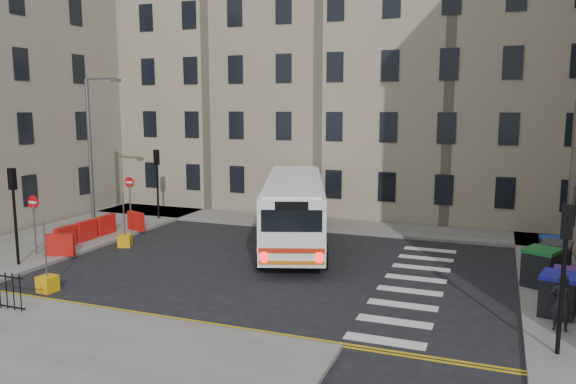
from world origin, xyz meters
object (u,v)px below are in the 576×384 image
Objects in this scene: bus at (294,207)px; wheelie_bin_e at (553,252)px; streetlamp at (90,154)px; wheelie_bin_d at (556,259)px; wheelie_bin_a at (558,294)px; pedestrian at (561,303)px; wheelie_bin_b at (568,286)px; wheelie_bin_c at (541,267)px; bollard_yellow at (125,241)px; bollard_chevron at (48,284)px.

bus is 9.39× the size of wheelie_bin_e.
streetlamp is 22.44m from wheelie_bin_d.
pedestrian is (-0.05, -1.38, 0.18)m from wheelie_bin_a.
wheelie_bin_b is 1.89m from wheelie_bin_c.
pedestrian is at bearing -61.79° from wheelie_bin_c.
wheelie_bin_d is 2.34× the size of bollard_yellow.
bus is 20.08× the size of bollard_yellow.
wheelie_bin_c reaches higher than bollard_yellow.
streetlamp is 10.02m from bollard_chevron.
pedestrian is at bearing -102.79° from wheelie_bin_e.
streetlamp is 13.57× the size of bollard_yellow.
wheelie_bin_e is 2.14× the size of bollard_chevron.
wheelie_bin_b reaches higher than bollard_chevron.
wheelie_bin_c is 1.68m from wheelie_bin_d.
wheelie_bin_d is 1.09× the size of wheelie_bin_e.
bollard_chevron is (-17.32, -2.28, -0.72)m from pedestrian.
bollard_chevron is at bearing -143.76° from wheelie_bin_d.
streetlamp reaches higher than bollard_yellow.
bollard_yellow is at bearing -10.97° from pedestrian.
streetlamp is 13.57× the size of bollard_chevron.
bus is at bearing 164.11° from wheelie_bin_a.
streetlamp reaches higher than wheelie_bin_a.
wheelie_bin_c is 2.97m from wheelie_bin_e.
pedestrian is 2.88× the size of bollard_yellow.
streetlamp reaches higher than wheelie_bin_d.
pedestrian is (-0.37, -7.32, 0.24)m from wheelie_bin_e.
wheelie_bin_d is at bearing -91.44° from pedestrian.
bollard_yellow is at bearing -154.90° from wheelie_bin_c.
streetlamp is 22.75m from wheelie_bin_b.
streetlamp reaches higher than wheelie_bin_c.
wheelie_bin_e is at bearing 100.02° from wheelie_bin_a.
streetlamp is at bearing -178.11° from wheelie_bin_a.
bollard_yellow is (-7.55, -3.33, -1.56)m from bus.
streetlamp is 4.98× the size of wheelie_bin_c.
wheelie_bin_d is (-0.09, 3.31, 0.08)m from wheelie_bin_b.
bollard_yellow is at bearing -175.72° from wheelie_bin_a.
wheelie_bin_d is (0.62, 1.57, -0.04)m from wheelie_bin_c.
wheelie_bin_e reaches higher than bollard_yellow.
pedestrian reaches higher than wheelie_bin_a.
wheelie_bin_b is at bearing -4.88° from bollard_yellow.
wheelie_bin_e is (11.62, -0.32, -1.08)m from bus.
bus reaches higher than wheelie_bin_a.
bollard_chevron is at bearing -77.33° from bollard_yellow.
streetlamp is at bearing 178.99° from wheelie_bin_b.
wheelie_bin_c is (-0.71, 1.75, 0.12)m from wheelie_bin_b.
wheelie_bin_d is at bearing -100.56° from wheelie_bin_e.
wheelie_bin_a is 17.76m from bollard_chevron.
pedestrian is 17.48m from bollard_chevron.
wheelie_bin_b is (22.25, -3.05, -3.59)m from streetlamp.
wheelie_bin_c is (10.99, -3.23, -1.00)m from bus.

